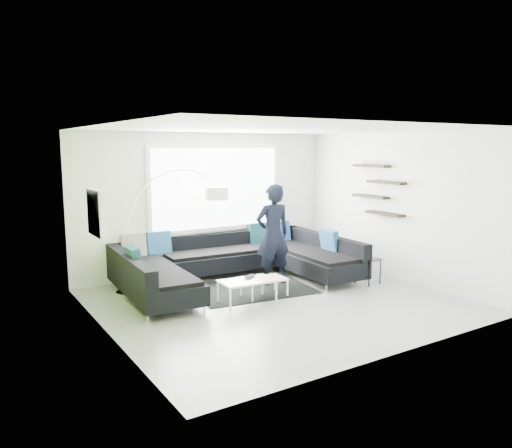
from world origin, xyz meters
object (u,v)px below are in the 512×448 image
Objects in this scene: sectional_sofa at (237,263)px; side_table at (368,271)px; laptop at (252,277)px; arc_lamp at (125,233)px; coffee_table at (256,288)px; person at (273,234)px.

sectional_sofa reaches higher than side_table.
sectional_sofa reaches higher than laptop.
sectional_sofa is 2.07m from arc_lamp.
coffee_table is 2.41m from arc_lamp.
laptop is (1.66, -1.42, -0.68)m from arc_lamp.
sectional_sofa is 3.81× the size of coffee_table.
side_table is at bearing -40.90° from laptop.
coffee_table is 3.16× the size of laptop.
arc_lamp is 2.63m from person.
laptop is (-2.33, 0.33, 0.14)m from side_table.
side_table is (2.27, -0.30, 0.05)m from coffee_table.
person reaches higher than laptop.
arc_lamp is at bearing 168.59° from sectional_sofa.
coffee_table is 2.29m from side_table.
laptop is (-0.84, -0.64, -0.54)m from person.
side_table is at bearing -4.41° from coffee_table.
person is at bearing 146.94° from side_table.
coffee_table is 0.61× the size of person.
coffee_table is 1.27m from person.
arc_lamp reaches higher than coffee_table.
sectional_sofa is at bearing -18.98° from person.
coffee_table is at bearing 46.75° from person.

